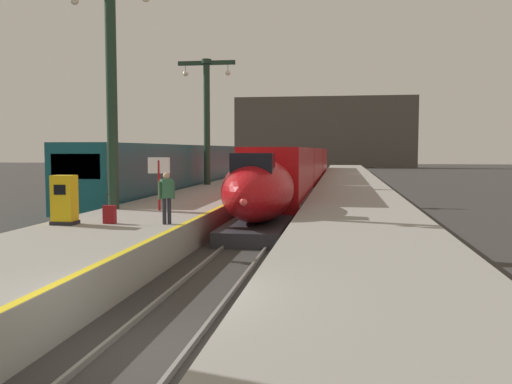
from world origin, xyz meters
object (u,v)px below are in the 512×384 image
object	(u,v)px
station_column_far	(207,109)
passenger_near_edge	(167,194)
station_column_mid	(111,70)
rolling_suitcase	(110,214)
regional_train_adjacent	(189,167)
highspeed_train_main	(301,168)
ticket_machine_yellow	(64,202)
departure_info_board	(159,173)

from	to	relation	value
station_column_far	passenger_near_edge	world-z (taller)	station_column_far
station_column_mid	rolling_suitcase	distance (m)	7.06
passenger_near_edge	rolling_suitcase	world-z (taller)	passenger_near_edge
station_column_far	rolling_suitcase	world-z (taller)	station_column_far
regional_train_adjacent	station_column_mid	distance (m)	19.89
regional_train_adjacent	passenger_near_edge	size ratio (longest dim) A/B	21.66
regional_train_adjacent	passenger_near_edge	distance (m)	24.11
regional_train_adjacent	highspeed_train_main	bearing A→B (deg)	35.82
station_column_mid	station_column_far	size ratio (longest dim) A/B	1.09
highspeed_train_main	regional_train_adjacent	xyz separation A→B (m)	(-8.10, -5.85, 0.18)
highspeed_train_main	rolling_suitcase	world-z (taller)	highspeed_train_main
regional_train_adjacent	station_column_far	world-z (taller)	station_column_far
highspeed_train_main	station_column_far	xyz separation A→B (m)	(-5.90, -9.03, 4.32)
ticket_machine_yellow	station_column_mid	bearing A→B (deg)	94.23
ticket_machine_yellow	departure_info_board	xyz separation A→B (m)	(1.68, 4.50, 0.77)
passenger_near_edge	ticket_machine_yellow	world-z (taller)	passenger_near_edge
regional_train_adjacent	station_column_mid	bearing A→B (deg)	-83.48
passenger_near_edge	regional_train_adjacent	bearing A→B (deg)	103.93
highspeed_train_main	departure_info_board	distance (m)	25.63
station_column_far	regional_train_adjacent	bearing A→B (deg)	124.60
highspeed_train_main	station_column_far	size ratio (longest dim) A/B	6.64
rolling_suitcase	departure_info_board	world-z (taller)	departure_info_board
station_column_mid	rolling_suitcase	bearing A→B (deg)	-68.47
passenger_near_edge	rolling_suitcase	distance (m)	2.03
station_column_mid	ticket_machine_yellow	world-z (taller)	station_column_mid
station_column_mid	departure_info_board	world-z (taller)	station_column_mid
regional_train_adjacent	rolling_suitcase	size ratio (longest dim) A/B	37.27
passenger_near_edge	highspeed_train_main	bearing A→B (deg)	85.51
station_column_far	rolling_suitcase	distance (m)	21.01
highspeed_train_main	station_column_mid	bearing A→B (deg)	-103.23
rolling_suitcase	ticket_machine_yellow	xyz separation A→B (m)	(-1.35, -0.43, 0.44)
highspeed_train_main	passenger_near_edge	xyz separation A→B (m)	(-2.30, -29.25, 0.09)
departure_info_board	ticket_machine_yellow	bearing A→B (deg)	-110.44
highspeed_train_main	passenger_near_edge	world-z (taller)	highspeed_train_main
station_column_far	ticket_machine_yellow	world-z (taller)	station_column_far
station_column_far	departure_info_board	size ratio (longest dim) A/B	4.07
rolling_suitcase	ticket_machine_yellow	size ratio (longest dim) A/B	0.61
passenger_near_edge	ticket_machine_yellow	bearing A→B (deg)	-169.98
rolling_suitcase	passenger_near_edge	bearing A→B (deg)	4.40
highspeed_train_main	departure_info_board	world-z (taller)	highspeed_train_main
rolling_suitcase	ticket_machine_yellow	bearing A→B (deg)	-162.39
highspeed_train_main	ticket_machine_yellow	world-z (taller)	highspeed_train_main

